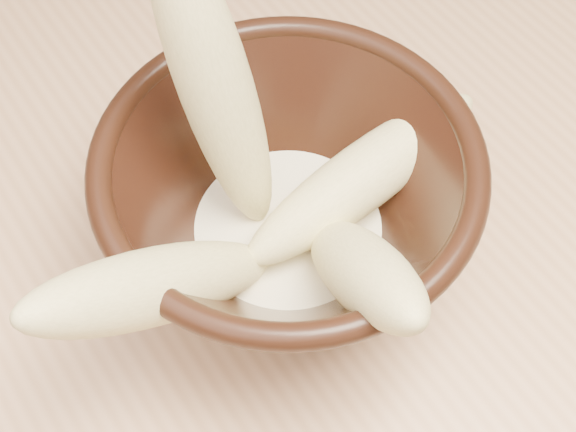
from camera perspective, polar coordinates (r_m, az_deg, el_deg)
name	(u,v)px	position (r m, az deg, el deg)	size (l,w,h in m)	color
table	(123,257)	(0.66, -11.67, -2.84)	(1.20, 0.80, 0.75)	#DFA97B
bowl	(288,207)	(0.49, 0.00, 0.67)	(0.23, 0.23, 0.13)	black
milk_puddle	(288,233)	(0.52, 0.00, -1.19)	(0.13, 0.13, 0.02)	#FBEFCA
banana_upright	(216,88)	(0.45, -5.14, 9.07)	(0.04, 0.04, 0.21)	#C6BB75
banana_left	(159,285)	(0.44, -9.14, -4.88)	(0.04, 0.04, 0.18)	#C6BB75
banana_across	(365,176)	(0.51, 5.46, 2.86)	(0.04, 0.04, 0.19)	#C6BB75
banana_front	(363,272)	(0.44, 5.38, -3.97)	(0.04, 0.04, 0.15)	#C6BB75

